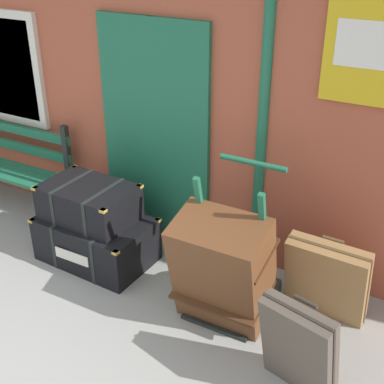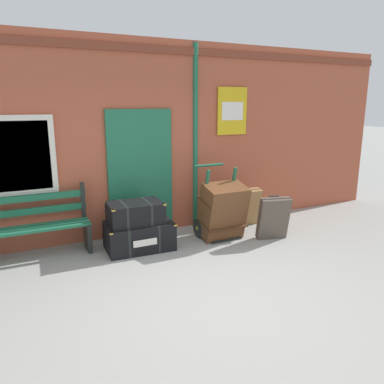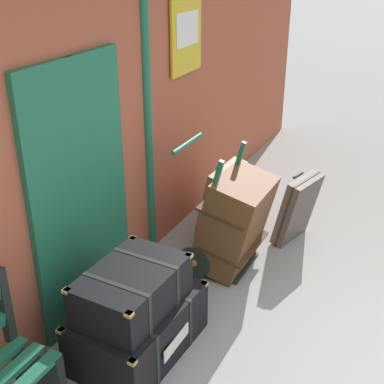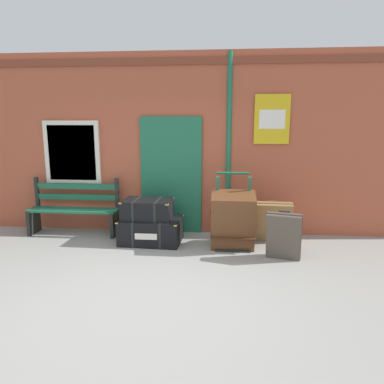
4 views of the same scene
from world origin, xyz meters
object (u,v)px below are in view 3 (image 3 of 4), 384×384
at_px(steamer_trunk_base, 138,327).
at_px(suitcase_oxblood, 297,209).
at_px(steamer_trunk_middle, 132,290).
at_px(large_brown_trunk, 234,222).
at_px(suitcase_brown, 222,196).
at_px(porters_trolley, 216,237).

bearing_deg(steamer_trunk_base, suitcase_oxblood, -15.33).
xyz_separation_m(steamer_trunk_middle, large_brown_trunk, (1.41, -0.19, -0.10)).
relative_size(large_brown_trunk, suitcase_brown, 1.34).
distance_m(steamer_trunk_base, suitcase_brown, 2.07).
bearing_deg(porters_trolley, large_brown_trunk, -90.00).
distance_m(large_brown_trunk, suitcase_oxblood, 0.84).
relative_size(steamer_trunk_middle, porters_trolley, 0.70).
bearing_deg(steamer_trunk_base, large_brown_trunk, -7.88).
bearing_deg(suitcase_brown, porters_trolley, -160.13).
bearing_deg(steamer_trunk_base, porters_trolley, -0.46).
height_order(steamer_trunk_middle, suitcase_oxblood, same).
bearing_deg(large_brown_trunk, suitcase_oxblood, -27.78).
xyz_separation_m(steamer_trunk_base, porters_trolley, (1.36, -0.01, 0.06)).
height_order(steamer_trunk_middle, large_brown_trunk, large_brown_trunk).
distance_m(suitcase_brown, suitcase_oxblood, 0.81).
height_order(steamer_trunk_base, suitcase_brown, suitcase_brown).
bearing_deg(suitcase_oxblood, suitcase_brown, 93.57).
relative_size(steamer_trunk_base, large_brown_trunk, 1.09).
height_order(steamer_trunk_base, steamer_trunk_middle, steamer_trunk_middle).
distance_m(porters_trolley, suitcase_brown, 0.73).
bearing_deg(large_brown_trunk, suitcase_brown, 31.86).
xyz_separation_m(large_brown_trunk, suitcase_brown, (0.68, 0.42, -0.13)).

